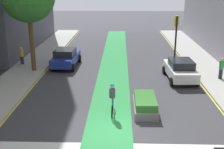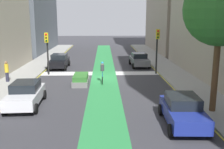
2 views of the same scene
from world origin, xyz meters
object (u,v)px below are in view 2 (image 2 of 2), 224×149
at_px(cyclist_in_lane, 102,72).
at_px(street_tree_near, 221,10).
at_px(traffic_signal_near_right, 47,45).
at_px(car_grey_left_near, 139,60).
at_px(car_black_right_near, 59,61).
at_px(car_blue_left_far, 183,110).
at_px(traffic_signal_near_left, 157,43).
at_px(car_white_right_far, 26,94).
at_px(pedestrian_sidewalk_right_a, 7,71).
at_px(median_planter, 81,80).

height_order(cyclist_in_lane, street_tree_near, street_tree_near).
height_order(traffic_signal_near_right, car_grey_left_near, traffic_signal_near_right).
relative_size(car_black_right_near, car_blue_left_far, 0.98).
relative_size(traffic_signal_near_right, traffic_signal_near_left, 0.93).
height_order(car_black_right_near, cyclist_in_lane, cyclist_in_lane).
xyz_separation_m(car_white_right_far, cyclist_in_lane, (-4.90, -6.14, 0.17)).
xyz_separation_m(car_black_right_near, car_blue_left_far, (-9.22, 16.52, 0.00)).
bearing_deg(car_black_right_near, traffic_signal_near_left, 161.08).
bearing_deg(traffic_signal_near_right, car_blue_left_far, 127.01).
distance_m(traffic_signal_near_right, traffic_signal_near_left, 10.88).
bearing_deg(car_grey_left_near, traffic_signal_near_left, 105.32).
relative_size(car_white_right_far, pedestrian_sidewalk_right_a, 2.39).
bearing_deg(car_black_right_near, car_grey_left_near, -175.55).
distance_m(traffic_signal_near_left, cyclist_in_lane, 6.84).
relative_size(traffic_signal_near_right, cyclist_in_lane, 2.26).
relative_size(car_grey_left_near, car_blue_left_far, 0.99).
bearing_deg(street_tree_near, traffic_signal_near_right, -42.96).
xyz_separation_m(car_white_right_far, median_planter, (-3.05, -5.63, -0.40)).
xyz_separation_m(car_grey_left_near, cyclist_in_lane, (4.28, 7.78, 0.17)).
height_order(traffic_signal_near_right, car_white_right_far, traffic_signal_near_right).
distance_m(car_black_right_near, cyclist_in_lane, 8.61).
bearing_deg(traffic_signal_near_left, car_black_right_near, -18.92).
xyz_separation_m(car_white_right_far, street_tree_near, (-11.51, 1.63, 5.23)).
relative_size(traffic_signal_near_left, street_tree_near, 0.56).
bearing_deg(car_black_right_near, pedestrian_sidewalk_right_a, 64.50).
bearing_deg(pedestrian_sidewalk_right_a, street_tree_near, 152.34).
bearing_deg(car_black_right_near, traffic_signal_near_right, 82.07).
bearing_deg(car_white_right_far, car_black_right_near, -89.90).
distance_m(car_black_right_near, car_blue_left_far, 18.92).
xyz_separation_m(traffic_signal_near_right, median_planter, (-3.58, 3.96, -2.54)).
bearing_deg(traffic_signal_near_right, cyclist_in_lane, 147.62).
height_order(traffic_signal_near_left, pedestrian_sidewalk_right_a, traffic_signal_near_left).
distance_m(car_black_right_near, pedestrian_sidewalk_right_a, 7.79).
bearing_deg(car_white_right_far, median_planter, -118.45).
bearing_deg(traffic_signal_near_left, car_grey_left_near, -74.68).
distance_m(pedestrian_sidewalk_right_a, street_tree_near, 17.52).
xyz_separation_m(car_grey_left_near, street_tree_near, (-2.33, 15.55, 5.23)).
xyz_separation_m(car_black_right_near, car_grey_left_near, (-9.21, -0.72, 0.00)).
relative_size(car_blue_left_far, street_tree_near, 0.54).
xyz_separation_m(car_white_right_far, pedestrian_sidewalk_right_a, (3.38, -6.18, 0.27)).
xyz_separation_m(traffic_signal_near_right, car_grey_left_near, (-9.71, -4.34, -2.14)).
xyz_separation_m(traffic_signal_near_right, car_blue_left_far, (-9.72, 12.90, -2.14)).
bearing_deg(street_tree_near, median_planter, -40.60).
xyz_separation_m(car_white_right_far, car_grey_left_near, (-9.18, -13.92, 0.00)).
xyz_separation_m(pedestrian_sidewalk_right_a, median_planter, (-6.42, 0.55, -0.67)).
distance_m(traffic_signal_near_right, car_white_right_far, 9.83).
relative_size(traffic_signal_near_right, car_blue_left_far, 0.98).
bearing_deg(car_white_right_far, traffic_signal_near_right, -86.85).
bearing_deg(traffic_signal_near_right, car_grey_left_near, -155.92).
distance_m(traffic_signal_near_right, median_planter, 5.91).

